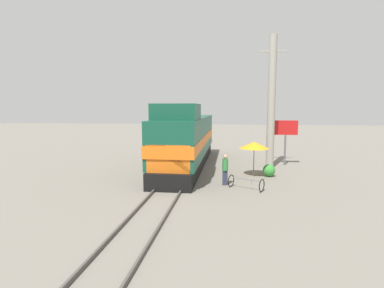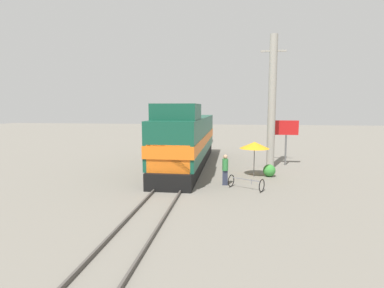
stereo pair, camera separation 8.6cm
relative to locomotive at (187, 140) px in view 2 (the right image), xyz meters
The scene contains 10 objects.
ground_plane 3.23m from the locomotive, 90.00° to the right, with size 120.00×120.00×0.00m, color slate.
rail_near 3.26m from the locomotive, 105.83° to the right, with size 0.08×41.99×0.15m, color #4C4742.
rail_far 3.26m from the locomotive, 74.17° to the right, with size 0.08×41.99×0.15m, color #4C4742.
locomotive is the anchor object (origin of this frame).
utility_pole 6.83m from the locomotive, ahead, with size 1.80×0.56×9.64m.
vendor_umbrella 5.46m from the locomotive, 28.22° to the right, with size 1.90×1.90×2.27m.
billboard_sign 7.72m from the locomotive, 12.83° to the left, with size 1.81×0.12×3.49m.
shrub_cluster 6.51m from the locomotive, 23.19° to the right, with size 0.80×0.80×0.80m, color #388C38.
person_bystander 5.96m from the locomotive, 59.24° to the right, with size 0.34×0.34×1.79m.
bicycle 7.36m from the locomotive, 54.51° to the right, with size 2.00×1.51×0.71m.
Camera 2 is at (3.39, -19.59, 4.48)m, focal length 28.00 mm.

